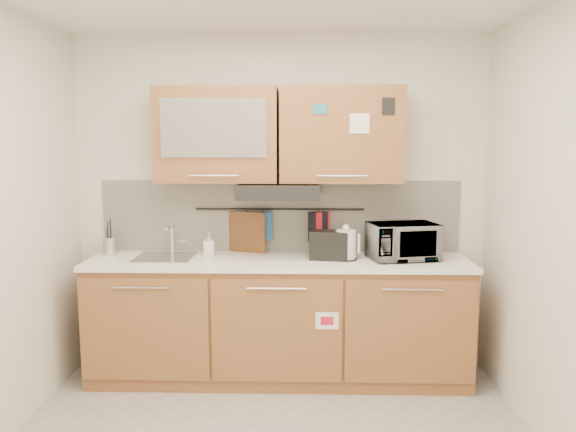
{
  "coord_description": "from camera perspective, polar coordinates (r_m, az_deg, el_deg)",
  "views": [
    {
      "loc": [
        0.18,
        -2.89,
        1.78
      ],
      "look_at": [
        0.07,
        1.05,
        1.26
      ],
      "focal_mm": 35.0,
      "sensor_mm": 36.0,
      "label": 1
    }
  ],
  "objects": [
    {
      "name": "utensil_crock",
      "position": [
        4.53,
        -17.61,
        -2.87
      ],
      "size": [
        0.14,
        0.14,
        0.27
      ],
      "rotation": [
        0.0,
        0.0,
        0.33
      ],
      "color": "#B7B8BC",
      "rests_on": "countertop"
    },
    {
      "name": "upper_cabinets",
      "position": [
        4.21,
        -1.0,
        8.21
      ],
      "size": [
        1.82,
        0.37,
        0.7
      ],
      "color": "#966335",
      "rests_on": "wall_back"
    },
    {
      "name": "cutting_board",
      "position": [
        4.41,
        -4.18,
        -2.04
      ],
      "size": [
        0.3,
        0.13,
        0.38
      ],
      "primitive_type": "cube",
      "rotation": [
        0.0,
        0.0,
        -0.36
      ],
      "color": "brown",
      "rests_on": "utensil_rail"
    },
    {
      "name": "toaster",
      "position": [
        4.15,
        4.24,
        -2.93
      ],
      "size": [
        0.3,
        0.21,
        0.21
      ],
      "rotation": [
        0.0,
        0.0,
        -0.16
      ],
      "color": "black",
      "rests_on": "countertop"
    },
    {
      "name": "range_hood",
      "position": [
        4.16,
        -0.96,
        2.56
      ],
      "size": [
        0.6,
        0.46,
        0.1
      ],
      "primitive_type": "cube",
      "color": "black",
      "rests_on": "upper_cabinets"
    },
    {
      "name": "utensil_rail",
      "position": [
        4.37,
        -0.84,
        0.7
      ],
      "size": [
        1.3,
        0.02,
        0.02
      ],
      "primitive_type": "cylinder",
      "rotation": [
        0.0,
        1.57,
        0.0
      ],
      "color": "black",
      "rests_on": "backsplash"
    },
    {
      "name": "backsplash",
      "position": [
        4.42,
        -0.82,
        -0.02
      ],
      "size": [
        2.8,
        0.02,
        0.56
      ],
      "primitive_type": "cube",
      "color": "silver",
      "rests_on": "countertop"
    },
    {
      "name": "dark_pouch",
      "position": [
        4.37,
        3.05,
        -1.11
      ],
      "size": [
        0.15,
        0.09,
        0.23
      ],
      "primitive_type": "cube",
      "rotation": [
        0.0,
        0.0,
        0.31
      ],
      "color": "black",
      "rests_on": "utensil_rail"
    },
    {
      "name": "oven_mitt",
      "position": [
        4.38,
        -2.52,
        -0.99
      ],
      "size": [
        0.13,
        0.04,
        0.22
      ],
      "primitive_type": "cube",
      "rotation": [
        0.0,
        0.0,
        0.02
      ],
      "color": "#225C9C",
      "rests_on": "utensil_rail"
    },
    {
      "name": "sink",
      "position": [
        4.31,
        -12.35,
        -4.1
      ],
      "size": [
        0.42,
        0.4,
        0.26
      ],
      "color": "silver",
      "rests_on": "countertop"
    },
    {
      "name": "base_cabinet",
      "position": [
        4.31,
        -0.96,
        -11.07
      ],
      "size": [
        2.8,
        0.64,
        0.88
      ],
      "color": "#966335",
      "rests_on": "floor"
    },
    {
      "name": "wall_back",
      "position": [
        4.42,
        -0.82,
        1.29
      ],
      "size": [
        3.2,
        0.0,
        3.2
      ],
      "primitive_type": "plane",
      "rotation": [
        1.57,
        0.0,
        0.0
      ],
      "color": "silver",
      "rests_on": "ground"
    },
    {
      "name": "soap_bottle",
      "position": [
        4.31,
        -8.02,
        -2.87
      ],
      "size": [
        0.08,
        0.08,
        0.17
      ],
      "primitive_type": "imported",
      "rotation": [
        0.0,
        0.0,
        0.06
      ],
      "color": "#999999",
      "rests_on": "countertop"
    },
    {
      "name": "microwave",
      "position": [
        4.22,
        11.58,
        -2.54
      ],
      "size": [
        0.54,
        0.43,
        0.27
      ],
      "primitive_type": "imported",
      "rotation": [
        0.0,
        0.0,
        0.22
      ],
      "color": "#999999",
      "rests_on": "countertop"
    },
    {
      "name": "countertop",
      "position": [
        4.18,
        -0.98,
        -4.64
      ],
      "size": [
        2.82,
        0.62,
        0.04
      ],
      "primitive_type": "cube",
      "color": "white",
      "rests_on": "base_cabinet"
    },
    {
      "name": "pot_holder",
      "position": [
        4.37,
        3.55,
        -0.56
      ],
      "size": [
        0.12,
        0.06,
        0.15
      ],
      "primitive_type": "cube",
      "rotation": [
        0.0,
        0.0,
        0.38
      ],
      "color": "red",
      "rests_on": "utensil_rail"
    },
    {
      "name": "kettle",
      "position": [
        4.14,
        5.91,
        -3.01
      ],
      "size": [
        0.19,
        0.17,
        0.26
      ],
      "rotation": [
        0.0,
        0.0,
        0.16
      ],
      "color": "silver",
      "rests_on": "countertop"
    }
  ]
}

